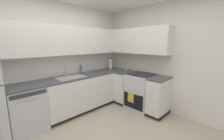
{
  "coord_description": "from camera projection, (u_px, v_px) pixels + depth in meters",
  "views": [
    {
      "loc": [
        -1.3,
        -1.5,
        1.64
      ],
      "look_at": [
        0.97,
        0.8,
        1.02
      ],
      "focal_mm": 22.48,
      "sensor_mm": 36.0,
      "label": 1
    }
  ],
  "objects": [
    {
      "name": "countertop_back",
      "position": [
        79.0,
        76.0,
        3.33
      ],
      "size": [
        2.9,
        0.6,
        0.03
      ],
      "primitive_type": "cube",
      "color": "#4C4C51",
      "rests_on": "lower_cabinets_back"
    },
    {
      "name": "countertop_right",
      "position": [
        141.0,
        75.0,
        3.45
      ],
      "size": [
        0.6,
        1.33,
        0.03
      ],
      "color": "#4C4C51",
      "rests_on": "lower_cabinets_right"
    },
    {
      "name": "sink",
      "position": [
        71.0,
        79.0,
        3.15
      ],
      "size": [
        0.63,
        0.4,
        0.1
      ],
      "color": "#B7B7BC",
      "rests_on": "countertop_back"
    },
    {
      "name": "lower_cabinets_right",
      "position": [
        140.0,
        92.0,
        3.54
      ],
      "size": [
        0.62,
        1.33,
        0.85
      ],
      "color": "silver",
      "rests_on": "ground_plane"
    },
    {
      "name": "oil_bottle",
      "position": [
        126.0,
        67.0,
        3.77
      ],
      "size": [
        0.07,
        0.07,
        0.25
      ],
      "color": "#729E66",
      "rests_on": "countertop_right"
    },
    {
      "name": "paper_towel_roll",
      "position": [
        110.0,
        64.0,
        4.23
      ],
      "size": [
        0.11,
        0.11,
        0.34
      ],
      "color": "white",
      "rests_on": "countertop_back"
    },
    {
      "name": "faucet",
      "position": [
        66.0,
        70.0,
        3.27
      ],
      "size": [
        0.07,
        0.16,
        0.22
      ],
      "color": "silver",
      "rests_on": "countertop_back"
    },
    {
      "name": "upper_cabinets_right",
      "position": [
        135.0,
        41.0,
        3.62
      ],
      "size": [
        0.32,
        1.88,
        0.63
      ],
      "color": "silver"
    },
    {
      "name": "wall_right",
      "position": [
        163.0,
        59.0,
        3.33
      ],
      "size": [
        0.05,
        3.41,
        2.55
      ],
      "primitive_type": "cube",
      "color": "silver",
      "rests_on": "ground_plane"
    },
    {
      "name": "lower_cabinets_back",
      "position": [
        80.0,
        94.0,
        3.42
      ],
      "size": [
        1.7,
        0.62,
        0.85
      ],
      "color": "silver",
      "rests_on": "ground_plane"
    },
    {
      "name": "upper_cabinets_back",
      "position": [
        68.0,
        41.0,
        3.16
      ],
      "size": [
        2.58,
        0.34,
        0.63
      ],
      "color": "silver"
    },
    {
      "name": "dishwasher",
      "position": [
        27.0,
        109.0,
        2.62
      ],
      "size": [
        0.6,
        0.63,
        0.85
      ],
      "color": "silver",
      "rests_on": "ground_plane"
    },
    {
      "name": "oven_range",
      "position": [
        141.0,
        91.0,
        3.54
      ],
      "size": [
        0.68,
        0.62,
        1.04
      ],
      "color": "silver",
      "rests_on": "ground_plane"
    },
    {
      "name": "wall_back",
      "position": [
        55.0,
        60.0,
        3.19
      ],
      "size": [
        3.84,
        0.05,
        2.55
      ],
      "primitive_type": "cube",
      "color": "silver",
      "rests_on": "ground_plane"
    },
    {
      "name": "soap_bottle",
      "position": [
        81.0,
        70.0,
        3.54
      ],
      "size": [
        0.05,
        0.05,
        0.22
      ],
      "color": "#3F72BF",
      "rests_on": "countertop_back"
    }
  ]
}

